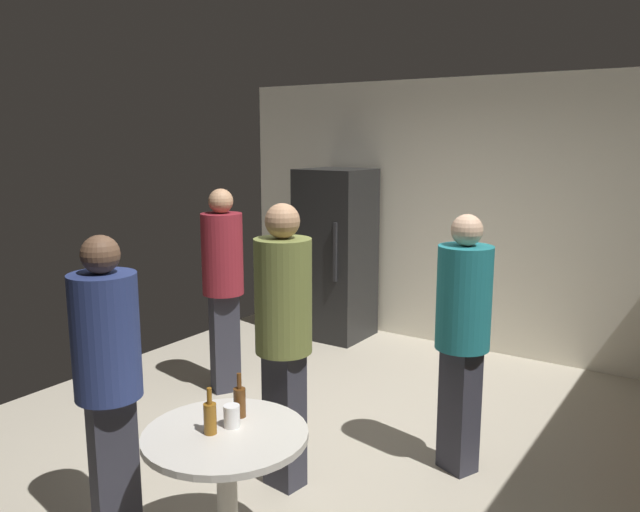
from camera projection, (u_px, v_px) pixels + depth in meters
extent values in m
cube|color=#B2A893|center=(328.00, 456.00, 4.39)|extent=(5.20, 5.20, 0.10)
cube|color=silver|center=(472.00, 216.00, 6.28)|extent=(5.32, 0.06, 2.70)
cube|color=black|center=(336.00, 254.00, 6.74)|extent=(0.70, 0.65, 1.80)
cube|color=#262628|center=(335.00, 252.00, 6.33)|extent=(0.03, 0.03, 0.60)
cylinder|color=beige|center=(228.00, 505.00, 3.11)|extent=(0.10, 0.10, 0.70)
cylinder|color=beige|center=(225.00, 435.00, 3.04)|extent=(0.80, 0.80, 0.03)
cylinder|color=#8C5919|center=(210.00, 419.00, 3.01)|extent=(0.06, 0.06, 0.15)
cylinder|color=#8C5919|center=(209.00, 396.00, 2.99)|extent=(0.02, 0.02, 0.08)
cylinder|color=#593314|center=(240.00, 403.00, 3.19)|extent=(0.06, 0.06, 0.15)
cylinder|color=#593314|center=(239.00, 381.00, 3.17)|extent=(0.02, 0.02, 0.08)
cylinder|color=white|center=(232.00, 416.00, 3.08)|extent=(0.08, 0.08, 0.11)
cube|color=#2D2D38|center=(459.00, 409.00, 4.05)|extent=(0.27, 0.24, 0.82)
cylinder|color=#1E727A|center=(464.00, 298.00, 3.91)|extent=(0.45, 0.45, 0.65)
sphere|color=#D8AD8C|center=(467.00, 230.00, 3.84)|extent=(0.20, 0.20, 0.20)
cube|color=#2D2D38|center=(225.00, 342.00, 5.33)|extent=(0.26, 0.28, 0.85)
cylinder|color=maroon|center=(222.00, 254.00, 5.19)|extent=(0.47, 0.47, 0.67)
sphere|color=tan|center=(221.00, 201.00, 5.11)|extent=(0.20, 0.20, 0.20)
cube|color=#2D2D38|center=(285.00, 419.00, 3.86)|extent=(0.24, 0.20, 0.86)
cylinder|color=olive|center=(283.00, 296.00, 3.72)|extent=(0.38, 0.38, 0.68)
sphere|color=tan|center=(282.00, 221.00, 3.64)|extent=(0.21, 0.21, 0.21)
cube|color=#2D2D38|center=(114.00, 469.00, 3.33)|extent=(0.24, 0.27, 0.82)
cylinder|color=navy|center=(106.00, 336.00, 3.19)|extent=(0.44, 0.44, 0.65)
sphere|color=brown|center=(100.00, 254.00, 3.11)|extent=(0.19, 0.19, 0.19)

